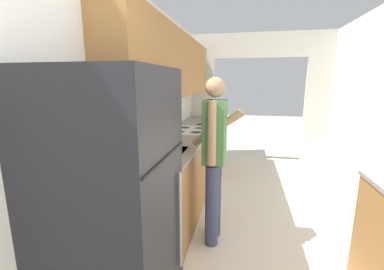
# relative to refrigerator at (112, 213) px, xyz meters

# --- Properties ---
(wall_left) EXTENTS (0.38, 6.94, 2.50)m
(wall_left) POSITION_rel_refrigerator_xyz_m (-0.29, 1.46, 0.66)
(wall_left) COLOR silver
(wall_left) RESTS_ON ground_plane
(wall_far_with_doorway) EXTENTS (3.01, 0.06, 2.50)m
(wall_far_with_doorway) POSITION_rel_refrigerator_xyz_m (0.96, 3.88, 0.60)
(wall_far_with_doorway) COLOR silver
(wall_far_with_doorway) RESTS_ON ground_plane
(counter_left) EXTENTS (0.62, 3.36, 0.92)m
(counter_left) POSITION_rel_refrigerator_xyz_m (-0.04, 1.96, -0.38)
(counter_left) COLOR #9E6B38
(counter_left) RESTS_ON ground_plane
(refrigerator) EXTENTS (0.71, 0.70, 1.69)m
(refrigerator) POSITION_rel_refrigerator_xyz_m (0.00, 0.00, 0.00)
(refrigerator) COLOR black
(refrigerator) RESTS_ON ground_plane
(range_oven) EXTENTS (0.66, 0.74, 1.06)m
(range_oven) POSITION_rel_refrigerator_xyz_m (-0.03, 2.30, -0.38)
(range_oven) COLOR white
(range_oven) RESTS_ON ground_plane
(person) EXTENTS (0.53, 0.39, 1.65)m
(person) POSITION_rel_refrigerator_xyz_m (0.47, 1.13, 0.04)
(person) COLOR #384266
(person) RESTS_ON ground_plane
(knife) EXTENTS (0.15, 0.29, 0.02)m
(knife) POSITION_rel_refrigerator_xyz_m (0.04, 2.80, 0.09)
(knife) COLOR #B7B7BC
(knife) RESTS_ON counter_left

